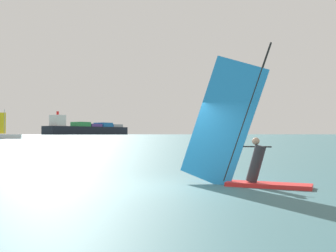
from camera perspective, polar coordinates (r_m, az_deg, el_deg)
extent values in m
plane|color=#386066|center=(11.17, 0.27, -9.07)|extent=(4000.00, 4000.00, 0.00)
cube|color=red|center=(11.48, 14.72, -8.51)|extent=(2.26, 2.15, 0.12)
cylinder|color=black|center=(11.51, 11.69, 1.90)|extent=(1.13, 1.03, 4.07)
cube|color=#268CD8|center=(11.67, 8.21, 0.57)|extent=(2.08, 1.90, 4.07)
cylinder|color=black|center=(11.52, 11.18, -3.02)|extent=(1.23, 1.12, 0.04)
cylinder|color=#2D2D33|center=(11.48, 12.97, -5.51)|extent=(0.65, 0.64, 1.13)
sphere|color=tan|center=(11.45, 12.95, -2.21)|extent=(0.22, 0.22, 0.22)
cube|color=black|center=(686.14, -11.81, -0.68)|extent=(157.35, 118.89, 13.96)
cube|color=silver|center=(645.99, -16.13, 0.79)|extent=(26.48, 27.51, 18.00)
cylinder|color=red|center=(646.50, -16.12, 1.85)|extent=(4.00, 4.00, 6.00)
cube|color=#2D8C47|center=(675.40, -12.88, 0.25)|extent=(34.30, 34.98, 7.80)
cube|color=#59388C|center=(692.56, -11.21, 0.10)|extent=(34.30, 34.98, 5.20)
cube|color=#1E66AD|center=(710.33, -9.62, 0.17)|extent=(34.30, 34.98, 7.80)
cube|color=#99999E|center=(728.56, -8.11, 0.03)|extent=(34.30, 34.98, 5.20)
cube|color=#756B56|center=(1422.64, -12.02, -0.22)|extent=(1153.37, 748.60, 48.73)
cube|color=white|center=(125.89, -23.22, -1.46)|extent=(9.82, 2.89, 1.36)
cylinder|color=#B2B2B7|center=(125.94, -23.20, 0.58)|extent=(0.16, 0.16, 7.59)
cube|color=yellow|center=(126.07, -23.56, 0.41)|extent=(2.40, 0.29, 6.37)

